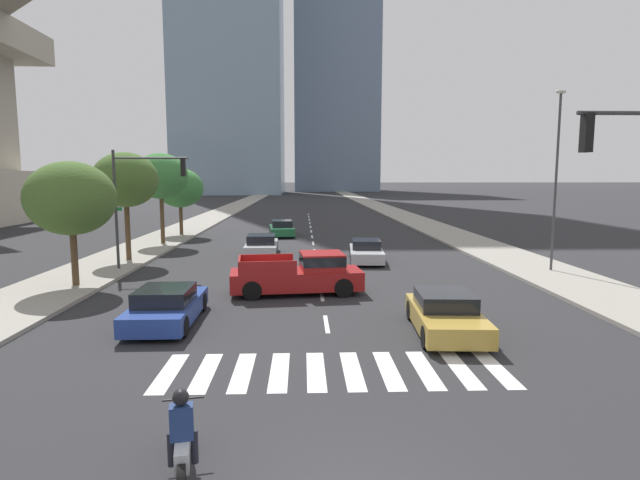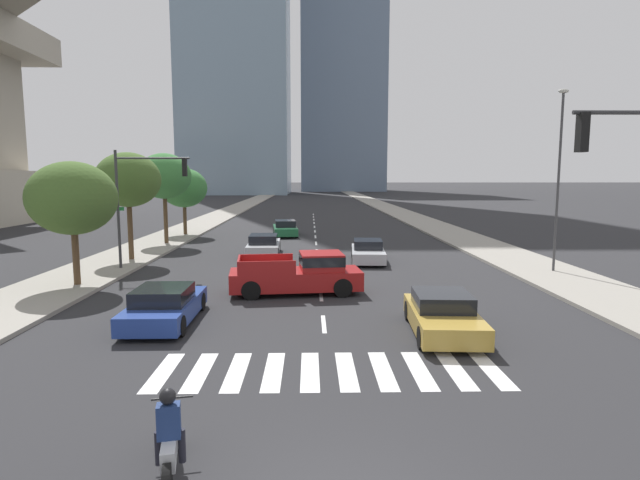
# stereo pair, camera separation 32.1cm
# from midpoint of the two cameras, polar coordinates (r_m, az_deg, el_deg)

# --- Properties ---
(sidewalk_east) EXTENTS (4.00, 260.00, 0.15)m
(sidewalk_east) POSITION_cam_midpoint_polar(r_m,az_deg,el_deg) (38.74, 15.88, -0.06)
(sidewalk_east) COLOR gray
(sidewalk_east) RESTS_ON ground
(sidewalk_west) EXTENTS (4.00, 260.00, 0.15)m
(sidewalk_west) POSITION_cam_midpoint_polar(r_m,az_deg,el_deg) (38.39, -18.13, -0.21)
(sidewalk_west) COLOR gray
(sidewalk_west) RESTS_ON ground
(crosswalk_near) EXTENTS (8.55, 2.56, 0.01)m
(crosswalk_near) POSITION_cam_midpoint_polar(r_m,az_deg,el_deg) (12.90, 0.87, -14.49)
(crosswalk_near) COLOR silver
(crosswalk_near) RESTS_ON ground
(lane_divider_center) EXTENTS (0.14, 50.00, 0.01)m
(lane_divider_center) POSITION_cam_midpoint_polar(r_m,az_deg,el_deg) (40.26, -1.12, 0.37)
(lane_divider_center) COLOR silver
(lane_divider_center) RESTS_ON ground
(motorcycle_lead) EXTENTS (0.76, 2.11, 1.49)m
(motorcycle_lead) POSITION_cam_midpoint_polar(r_m,az_deg,el_deg) (8.95, -16.28, -20.97)
(motorcycle_lead) COLOR black
(motorcycle_lead) RESTS_ON ground
(pickup_truck) EXTENTS (5.46, 2.45, 1.67)m
(pickup_truck) POSITION_cam_midpoint_polar(r_m,az_deg,el_deg) (20.72, -2.42, -3.84)
(pickup_truck) COLOR maroon
(pickup_truck) RESTS_ON ground
(sedan_silver_0) EXTENTS (2.10, 4.50, 1.22)m
(sedan_silver_0) POSITION_cam_midpoint_polar(r_m,az_deg,el_deg) (28.60, 4.90, -1.30)
(sedan_silver_0) COLOR #B7BABF
(sedan_silver_0) RESTS_ON ground
(sedan_gold_1) EXTENTS (2.14, 4.31, 1.23)m
(sedan_gold_1) POSITION_cam_midpoint_polar(r_m,az_deg,el_deg) (16.08, 13.41, -8.15)
(sedan_gold_1) COLOR #B28E38
(sedan_gold_1) RESTS_ON ground
(sedan_silver_2) EXTENTS (1.99, 4.51, 1.28)m
(sedan_silver_2) POSITION_cam_midpoint_polar(r_m,az_deg,el_deg) (30.96, -6.89, -0.64)
(sedan_silver_2) COLOR #B7BABF
(sedan_silver_2) RESTS_ON ground
(sedan_green_3) EXTENTS (2.25, 4.69, 1.28)m
(sedan_green_3) POSITION_cam_midpoint_polar(r_m,az_deg,el_deg) (40.93, -4.55, 1.29)
(sedan_green_3) COLOR #1E6038
(sedan_green_3) RESTS_ON ground
(sedan_blue_4) EXTENTS (1.94, 4.38, 1.23)m
(sedan_blue_4) POSITION_cam_midpoint_polar(r_m,az_deg,el_deg) (17.34, -17.39, -7.16)
(sedan_blue_4) COLOR navy
(sedan_blue_4) RESTS_ON ground
(traffic_signal_far) EXTENTS (3.95, 0.28, 5.92)m
(traffic_signal_far) POSITION_cam_midpoint_polar(r_m,az_deg,el_deg) (26.85, -19.76, 5.46)
(traffic_signal_far) COLOR #333335
(traffic_signal_far) RESTS_ON sidewalk_west
(street_lamp_east) EXTENTS (0.50, 0.24, 8.73)m
(street_lamp_east) POSITION_cam_midpoint_polar(r_m,az_deg,el_deg) (27.24, 24.79, 7.28)
(street_lamp_east) COLOR #3F3F42
(street_lamp_east) RESTS_ON sidewalk_east
(street_tree_nearest) EXTENTS (3.65, 3.65, 5.25)m
(street_tree_nearest) POSITION_cam_midpoint_polar(r_m,az_deg,el_deg) (23.78, -26.60, 4.19)
(street_tree_nearest) COLOR #4C3823
(street_tree_nearest) RESTS_ON sidewalk_west
(street_tree_second) EXTENTS (3.54, 3.54, 5.94)m
(street_tree_second) POSITION_cam_midpoint_polar(r_m,az_deg,el_deg) (29.98, -21.36, 6.30)
(street_tree_second) COLOR #4C3823
(street_tree_second) RESTS_ON sidewalk_west
(street_tree_third) EXTENTS (3.68, 3.68, 6.20)m
(street_tree_third) POSITION_cam_midpoint_polar(r_m,az_deg,el_deg) (36.66, -17.75, 6.85)
(street_tree_third) COLOR #4C3823
(street_tree_third) RESTS_ON sidewalk_west
(street_tree_fourth) EXTENTS (3.66, 3.66, 5.27)m
(street_tree_fourth) POSITION_cam_midpoint_polar(r_m,az_deg,el_deg) (41.91, -15.70, 5.66)
(street_tree_fourth) COLOR #4C3823
(street_tree_fourth) RESTS_ON sidewalk_west
(office_tower_center_skyline) EXTENTS (26.91, 26.10, 81.16)m
(office_tower_center_skyline) POSITION_cam_midpoint_polar(r_m,az_deg,el_deg) (176.16, 1.69, 18.72)
(office_tower_center_skyline) COLOR slate
(office_tower_center_skyline) RESTS_ON ground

